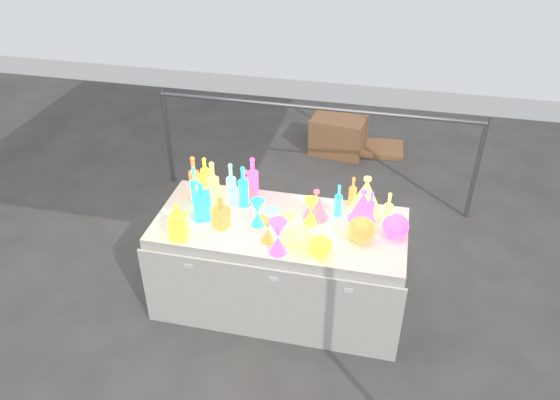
% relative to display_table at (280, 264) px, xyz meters
% --- Properties ---
extents(ground, '(80.00, 80.00, 0.00)m').
position_rel_display_table_xyz_m(ground, '(-0.00, 0.01, -0.37)').
color(ground, '#5C5955').
rests_on(ground, ground).
extents(display_table, '(1.84, 0.83, 0.75)m').
position_rel_display_table_xyz_m(display_table, '(0.00, 0.00, 0.00)').
color(display_table, silver).
rests_on(display_table, ground).
extents(cardboard_box_closed, '(0.64, 0.51, 0.43)m').
position_rel_display_table_xyz_m(cardboard_box_closed, '(0.12, 2.54, -0.16)').
color(cardboard_box_closed, '#A8734B').
rests_on(cardboard_box_closed, ground).
extents(cardboard_box_flat, '(0.61, 0.45, 0.05)m').
position_rel_display_table_xyz_m(cardboard_box_flat, '(0.57, 2.67, -0.35)').
color(cardboard_box_flat, '#A8734B').
rests_on(cardboard_box_flat, ground).
extents(bottle_0, '(0.08, 0.08, 0.28)m').
position_rel_display_table_xyz_m(bottle_0, '(-0.66, 0.33, 0.52)').
color(bottle_0, '#EB5016').
rests_on(bottle_0, display_table).
extents(bottle_1, '(0.10, 0.10, 0.33)m').
position_rel_display_table_xyz_m(bottle_1, '(-0.31, 0.18, 0.54)').
color(bottle_1, '#1A8418').
rests_on(bottle_1, display_table).
extents(bottle_2, '(0.10, 0.10, 0.36)m').
position_rel_display_table_xyz_m(bottle_2, '(-0.70, 0.18, 0.56)').
color(bottle_2, '#FF9E1A').
rests_on(bottle_2, display_table).
extents(bottle_3, '(0.09, 0.09, 0.33)m').
position_rel_display_table_xyz_m(bottle_3, '(-0.28, 0.32, 0.54)').
color(bottle_3, blue).
rests_on(bottle_3, display_table).
extents(bottle_4, '(0.11, 0.11, 0.38)m').
position_rel_display_table_xyz_m(bottle_4, '(-0.53, 0.12, 0.56)').
color(bottle_4, '#158475').
rests_on(bottle_4, display_table).
extents(bottle_5, '(0.10, 0.10, 0.34)m').
position_rel_display_table_xyz_m(bottle_5, '(-0.41, 0.18, 0.55)').
color(bottle_5, '#BF2677').
rests_on(bottle_5, display_table).
extents(bottle_6, '(0.09, 0.09, 0.28)m').
position_rel_display_table_xyz_m(bottle_6, '(-0.61, 0.09, 0.52)').
color(bottle_6, '#EB5016').
rests_on(bottle_6, display_table).
extents(bottle_7, '(0.07, 0.07, 0.29)m').
position_rel_display_table_xyz_m(bottle_7, '(-0.69, 0.16, 0.52)').
color(bottle_7, '#1A8418').
rests_on(bottle_7, display_table).
extents(decanter_0, '(0.13, 0.13, 0.28)m').
position_rel_display_table_xyz_m(decanter_0, '(-0.63, -0.30, 0.51)').
color(decanter_0, '#EB5016').
rests_on(decanter_0, display_table).
extents(decanter_1, '(0.13, 0.13, 0.25)m').
position_rel_display_table_xyz_m(decanter_1, '(-0.40, -0.12, 0.50)').
color(decanter_1, '#FF9E1A').
rests_on(decanter_1, display_table).
extents(decanter_2, '(0.16, 0.16, 0.29)m').
position_rel_display_table_xyz_m(decanter_2, '(-0.56, -0.05, 0.52)').
color(decanter_2, '#1A8418').
rests_on(decanter_2, display_table).
extents(hourglass_0, '(0.11, 0.11, 0.20)m').
position_rel_display_table_xyz_m(hourglass_0, '(-0.03, -0.21, 0.48)').
color(hourglass_0, '#FF9E1A').
rests_on(hourglass_0, display_table).
extents(hourglass_1, '(0.16, 0.16, 0.25)m').
position_rel_display_table_xyz_m(hourglass_1, '(0.06, -0.31, 0.50)').
color(hourglass_1, blue).
rests_on(hourglass_1, display_table).
extents(hourglass_2, '(0.11, 0.11, 0.20)m').
position_rel_display_table_xyz_m(hourglass_2, '(0.10, -0.13, 0.47)').
color(hourglass_2, '#158475').
rests_on(hourglass_2, display_table).
extents(hourglass_3, '(0.13, 0.13, 0.23)m').
position_rel_display_table_xyz_m(hourglass_3, '(-0.02, -0.17, 0.49)').
color(hourglass_3, '#BF2677').
rests_on(hourglass_3, display_table).
extents(hourglass_4, '(0.11, 0.11, 0.20)m').
position_rel_display_table_xyz_m(hourglass_4, '(0.21, 0.06, 0.48)').
color(hourglass_4, '#EB5016').
rests_on(hourglass_4, display_table).
extents(hourglass_5, '(0.13, 0.13, 0.20)m').
position_rel_display_table_xyz_m(hourglass_5, '(-0.15, -0.04, 0.48)').
color(hourglass_5, '#1A8418').
rests_on(hourglass_5, display_table).
extents(globe_0, '(0.20, 0.20, 0.12)m').
position_rel_display_table_xyz_m(globe_0, '(0.34, -0.26, 0.44)').
color(globe_0, '#EB5016').
rests_on(globe_0, display_table).
extents(globe_1, '(0.22, 0.22, 0.15)m').
position_rel_display_table_xyz_m(globe_1, '(0.19, -0.23, 0.45)').
color(globe_1, '#158475').
rests_on(globe_1, display_table).
extents(globe_2, '(0.20, 0.20, 0.16)m').
position_rel_display_table_xyz_m(globe_2, '(0.58, -0.06, 0.45)').
color(globe_2, '#FF9E1A').
rests_on(globe_2, display_table).
extents(globe_3, '(0.24, 0.24, 0.15)m').
position_rel_display_table_xyz_m(globe_3, '(0.80, 0.04, 0.45)').
color(globe_3, blue).
rests_on(globe_3, display_table).
extents(lampshade_0, '(0.24, 0.24, 0.24)m').
position_rel_display_table_xyz_m(lampshade_0, '(-0.33, 0.27, 0.50)').
color(lampshade_0, orange).
rests_on(lampshade_0, display_table).
extents(lampshade_1, '(0.24, 0.24, 0.23)m').
position_rel_display_table_xyz_m(lampshade_1, '(0.24, 0.14, 0.49)').
color(lampshade_1, orange).
rests_on(lampshade_1, display_table).
extents(lampshade_2, '(0.26, 0.26, 0.24)m').
position_rel_display_table_xyz_m(lampshade_2, '(0.56, 0.19, 0.50)').
color(lampshade_2, blue).
rests_on(lampshade_2, display_table).
extents(lampshade_3, '(0.33, 0.33, 0.29)m').
position_rel_display_table_xyz_m(lampshade_3, '(0.58, 0.29, 0.52)').
color(lampshade_3, '#158475').
rests_on(lampshade_3, display_table).
extents(bottle_8, '(0.08, 0.08, 0.26)m').
position_rel_display_table_xyz_m(bottle_8, '(0.39, 0.20, 0.51)').
color(bottle_8, '#1A8418').
rests_on(bottle_8, display_table).
extents(bottle_9, '(0.07, 0.07, 0.26)m').
position_rel_display_table_xyz_m(bottle_9, '(0.48, 0.33, 0.50)').
color(bottle_9, '#FF9E1A').
rests_on(bottle_9, display_table).
extents(bottle_10, '(0.06, 0.06, 0.25)m').
position_rel_display_table_xyz_m(bottle_10, '(0.62, 0.18, 0.50)').
color(bottle_10, blue).
rests_on(bottle_10, display_table).
extents(bottle_11, '(0.07, 0.07, 0.28)m').
position_rel_display_table_xyz_m(bottle_11, '(0.74, 0.15, 0.51)').
color(bottle_11, '#158475').
rests_on(bottle_11, display_table).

